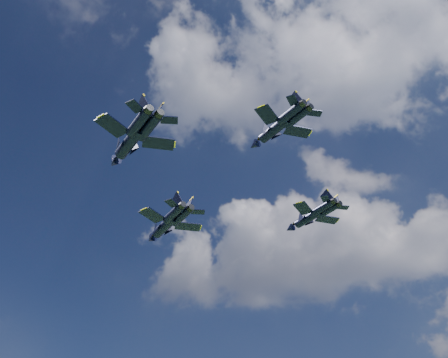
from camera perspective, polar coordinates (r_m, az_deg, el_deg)
jet_lead at (r=114.23m, az=-6.13°, el=-4.84°), size 16.39×14.34×4.21m
jet_left at (r=94.21m, az=-9.69°, el=3.55°), size 16.75×14.74×4.31m
jet_right at (r=110.59m, az=8.40°, el=-4.00°), size 14.10×10.90×3.48m
jet_slot at (r=89.86m, az=4.99°, el=4.94°), size 13.71×10.79×3.40m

